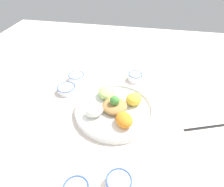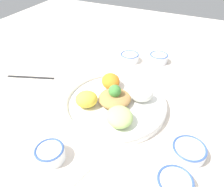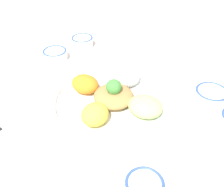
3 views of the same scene
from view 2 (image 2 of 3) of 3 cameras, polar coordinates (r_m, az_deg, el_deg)
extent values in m
plane|color=silver|center=(0.86, 1.97, -2.97)|extent=(2.40, 2.40, 0.00)
cylinder|color=white|center=(0.85, 0.68, -2.91)|extent=(0.40, 0.40, 0.02)
torus|color=white|center=(0.84, 0.69, -2.13)|extent=(0.40, 0.40, 0.02)
ellipsoid|color=yellow|center=(0.81, -6.66, -1.46)|extent=(0.11, 0.11, 0.06)
ellipsoid|color=#B7DB7A|center=(0.75, 1.97, -6.08)|extent=(0.14, 0.13, 0.05)
ellipsoid|color=white|center=(0.84, 7.82, -0.24)|extent=(0.10, 0.11, 0.06)
ellipsoid|color=orange|center=(0.91, -0.34, 3.25)|extent=(0.12, 0.11, 0.06)
ellipsoid|color=#AD7F47|center=(0.83, 0.70, -1.28)|extent=(0.12, 0.12, 0.04)
sphere|color=#478E3D|center=(0.81, 0.72, 0.68)|extent=(0.05, 0.05, 0.05)
cylinder|color=white|center=(0.65, 15.99, -21.76)|extent=(0.10, 0.10, 0.03)
torus|color=#38569E|center=(0.64, 16.25, -21.02)|extent=(0.10, 0.10, 0.01)
cylinder|color=#DBB251|center=(0.64, 16.20, -21.15)|extent=(0.08, 0.08, 0.00)
cylinder|color=white|center=(0.70, -15.82, -14.94)|extent=(0.09, 0.09, 0.04)
torus|color=#38569E|center=(0.69, -16.10, -13.96)|extent=(0.09, 0.09, 0.01)
cylinder|color=maroon|center=(0.69, -16.06, -14.10)|extent=(0.07, 0.07, 0.00)
cylinder|color=white|center=(1.14, 4.63, 9.30)|extent=(0.09, 0.09, 0.04)
torus|color=#38569E|center=(1.13, 4.68, 10.11)|extent=(0.09, 0.09, 0.01)
cylinder|color=white|center=(1.13, 4.67, 9.99)|extent=(0.08, 0.08, 0.00)
cylinder|color=white|center=(0.73, 19.39, -14.05)|extent=(0.10, 0.10, 0.03)
torus|color=#38569E|center=(0.71, 19.64, -13.30)|extent=(0.10, 0.10, 0.01)
cylinder|color=white|center=(0.72, 19.60, -13.44)|extent=(0.08, 0.08, 0.00)
cylinder|color=white|center=(1.15, 12.04, 8.95)|extent=(0.09, 0.09, 0.04)
torus|color=#38569E|center=(1.14, 12.17, 9.81)|extent=(0.09, 0.09, 0.01)
cylinder|color=white|center=(1.15, 12.15, 9.68)|extent=(0.08, 0.08, 0.00)
cylinder|color=black|center=(1.08, -20.42, 4.19)|extent=(0.08, 0.21, 0.01)
cylinder|color=black|center=(1.08, -20.61, 3.90)|extent=(0.08, 0.21, 0.01)
cube|color=beige|center=(0.66, -8.68, -21.09)|extent=(0.08, 0.03, 0.01)
camera|label=1|loc=(1.30, 11.32, 42.43)|focal=30.00mm
camera|label=3|loc=(0.55, -66.09, 15.38)|focal=42.00mm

